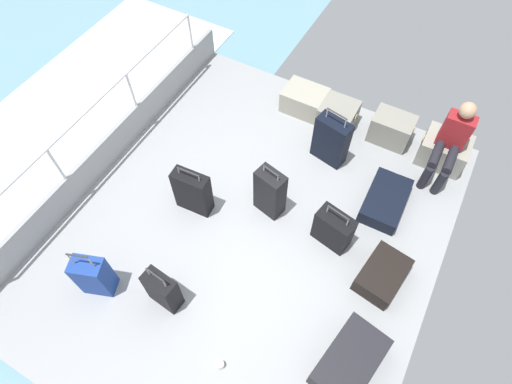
% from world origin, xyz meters
% --- Properties ---
extents(ground_plane, '(4.40, 5.20, 0.06)m').
position_xyz_m(ground_plane, '(0.00, 0.00, -0.03)').
color(ground_plane, '#939699').
extents(gunwale_port, '(0.06, 5.20, 0.45)m').
position_xyz_m(gunwale_port, '(-2.17, 0.00, 0.23)').
color(gunwale_port, '#939699').
rests_on(gunwale_port, ground_plane).
extents(railing_port, '(0.04, 4.20, 1.02)m').
position_xyz_m(railing_port, '(-2.17, 0.00, 0.78)').
color(railing_port, silver).
rests_on(railing_port, ground_plane).
extents(sea_wake, '(12.00, 12.00, 0.01)m').
position_xyz_m(sea_wake, '(-3.60, 0.00, -0.34)').
color(sea_wake, '#6B99A8').
rests_on(sea_wake, ground_plane).
extents(cargo_crate_0, '(0.64, 0.46, 0.34)m').
position_xyz_m(cargo_crate_0, '(-0.30, 2.16, 0.17)').
color(cargo_crate_0, '#9E9989').
rests_on(cargo_crate_0, ground_plane).
extents(cargo_crate_1, '(0.53, 0.47, 0.36)m').
position_xyz_m(cargo_crate_1, '(0.25, 2.11, 0.18)').
color(cargo_crate_1, gray).
rests_on(cargo_crate_1, ground_plane).
extents(cargo_crate_2, '(0.58, 0.39, 0.42)m').
position_xyz_m(cargo_crate_2, '(1.00, 2.20, 0.21)').
color(cargo_crate_2, gray).
rests_on(cargo_crate_2, ground_plane).
extents(cargo_crate_3, '(0.62, 0.49, 0.40)m').
position_xyz_m(cargo_crate_3, '(1.74, 2.18, 0.20)').
color(cargo_crate_3, gray).
rests_on(cargo_crate_3, ground_plane).
extents(passenger_seated, '(0.34, 0.66, 1.10)m').
position_xyz_m(passenger_seated, '(1.74, 1.99, 0.58)').
color(passenger_seated, maroon).
rests_on(passenger_seated, ground_plane).
extents(suitcase_0, '(0.62, 0.88, 0.28)m').
position_xyz_m(suitcase_0, '(1.65, -0.91, 0.14)').
color(suitcase_0, black).
rests_on(suitcase_0, ground_plane).
extents(suitcase_1, '(0.49, 0.79, 0.21)m').
position_xyz_m(suitcase_1, '(1.32, 1.11, 0.10)').
color(suitcase_1, black).
rests_on(suitcase_1, ground_plane).
extents(suitcase_2, '(0.40, 0.32, 0.83)m').
position_xyz_m(suitcase_2, '(-1.12, -1.47, 0.30)').
color(suitcase_2, navy).
rests_on(suitcase_2, ground_plane).
extents(suitcase_3, '(0.38, 0.23, 0.72)m').
position_xyz_m(suitcase_3, '(-0.38, -1.24, 0.28)').
color(suitcase_3, black).
rests_on(suitcase_3, ground_plane).
extents(suitcase_4, '(0.48, 0.32, 0.64)m').
position_xyz_m(suitcase_4, '(0.92, 0.33, 0.25)').
color(suitcase_4, black).
rests_on(suitcase_4, ground_plane).
extents(suitcase_5, '(0.46, 0.22, 0.75)m').
position_xyz_m(suitcase_5, '(-0.77, -0.06, 0.32)').
color(suitcase_5, black).
rests_on(suitcase_5, ground_plane).
extents(suitcase_6, '(0.49, 0.30, 0.86)m').
position_xyz_m(suitcase_6, '(0.38, 1.48, 0.35)').
color(suitcase_6, black).
rests_on(suitcase_6, ground_plane).
extents(suitcase_7, '(0.52, 0.69, 0.24)m').
position_xyz_m(suitcase_7, '(1.62, 0.13, 0.12)').
color(suitcase_7, black).
rests_on(suitcase_7, ground_plane).
extents(suitcase_8, '(0.39, 0.29, 0.81)m').
position_xyz_m(suitcase_8, '(0.06, 0.37, 0.36)').
color(suitcase_8, black).
rests_on(suitcase_8, ground_plane).
extents(paper_cup, '(0.08, 0.08, 0.10)m').
position_xyz_m(paper_cup, '(0.51, -1.55, 0.05)').
color(paper_cup, white).
rests_on(paper_cup, ground_plane).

